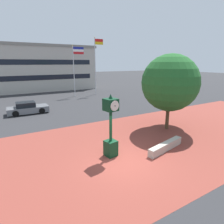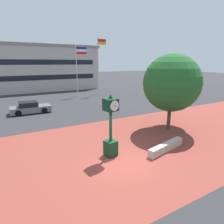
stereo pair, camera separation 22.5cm
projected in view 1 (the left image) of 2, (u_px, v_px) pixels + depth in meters
ground_plane at (123, 162)px, 10.55m from camera, size 200.00×200.00×0.00m
plaza_brick_paving at (108, 150)px, 11.98m from camera, size 44.00×11.43×0.01m
planter_wall at (166, 146)px, 11.93m from camera, size 3.21×1.06×0.50m
street_clock at (111, 128)px, 10.85m from camera, size 0.79×0.83×3.73m
plaza_tree at (171, 84)px, 15.21m from camera, size 4.89×4.55×6.12m
car_street_near at (28, 108)px, 20.53m from camera, size 4.20×2.00×1.28m
flagpole_primary at (75, 65)px, 30.11m from camera, size 1.87×0.14×8.12m
flagpole_secondary at (96, 62)px, 31.77m from camera, size 1.61×0.14×9.51m
civic_building at (24, 68)px, 37.71m from camera, size 26.86×11.35×8.77m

